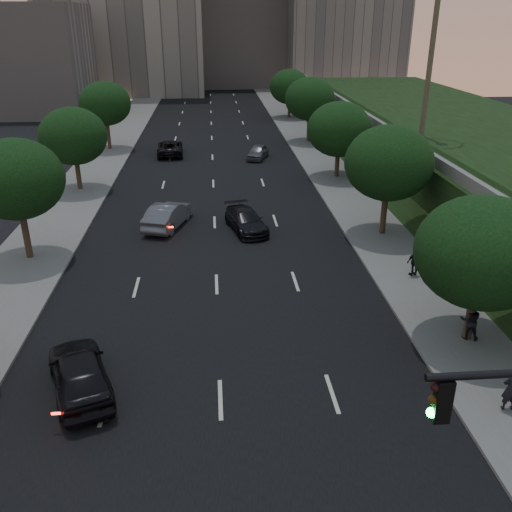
{
  "coord_description": "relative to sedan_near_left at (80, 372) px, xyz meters",
  "views": [
    {
      "loc": [
        0.0,
        -10.43,
        12.38
      ],
      "look_at": [
        1.61,
        9.3,
        3.6
      ],
      "focal_mm": 38.0,
      "sensor_mm": 36.0,
      "label": 1
    }
  ],
  "objects": [
    {
      "name": "road_surface",
      "position": [
        4.96,
        24.08,
        -0.79
      ],
      "size": [
        16.0,
        140.0,
        0.02
      ],
      "primitive_type": "cube",
      "color": "black",
      "rests_on": "ground"
    },
    {
      "name": "sidewalk_right",
      "position": [
        15.21,
        24.08,
        -0.73
      ],
      "size": [
        4.5,
        140.0,
        0.15
      ],
      "primitive_type": "cube",
      "color": "slate",
      "rests_on": "ground"
    },
    {
      "name": "sidewalk_left",
      "position": [
        -5.29,
        24.08,
        -0.73
      ],
      "size": [
        4.5,
        140.0,
        0.15
      ],
      "primitive_type": "cube",
      "color": "slate",
      "rests_on": "ground"
    },
    {
      "name": "embankment",
      "position": [
        26.96,
        22.08,
        1.2
      ],
      "size": [
        18.0,
        90.0,
        4.0
      ],
      "primitive_type": "cube",
      "color": "black",
      "rests_on": "ground"
    },
    {
      "name": "parapet_wall",
      "position": [
        18.46,
        22.08,
        3.55
      ],
      "size": [
        0.35,
        90.0,
        0.7
      ],
      "primitive_type": "cube",
      "color": "slate",
      "rests_on": "embankment"
    },
    {
      "name": "office_block_mid",
      "position": [
        10.96,
        96.08,
        12.2
      ],
      "size": [
        22.0,
        18.0,
        26.0
      ],
      "primitive_type": "cube",
      "color": "#A9A39A",
      "rests_on": "ground"
    },
    {
      "name": "office_block_filler",
      "position": [
        -21.04,
        64.08,
        6.2
      ],
      "size": [
        18.0,
        16.0,
        14.0
      ],
      "primitive_type": "cube",
      "color": "#A9A39A",
      "rests_on": "ground"
    },
    {
      "name": "tree_right_a",
      "position": [
        15.26,
        2.08,
        3.22
      ],
      "size": [
        5.2,
        5.2,
        6.24
      ],
      "color": "#38281C",
      "rests_on": "ground"
    },
    {
      "name": "tree_right_b",
      "position": [
        15.26,
        14.08,
        3.71
      ],
      "size": [
        5.2,
        5.2,
        6.74
      ],
      "color": "#38281C",
      "rests_on": "ground"
    },
    {
      "name": "tree_right_c",
      "position": [
        15.26,
        27.08,
        3.22
      ],
      "size": [
        5.2,
        5.2,
        6.24
      ],
      "color": "#38281C",
      "rests_on": "ground"
    },
    {
      "name": "tree_right_d",
      "position": [
        15.26,
        41.08,
        3.71
      ],
      "size": [
        5.2,
        5.2,
        6.74
      ],
      "color": "#38281C",
      "rests_on": "ground"
    },
    {
      "name": "tree_right_e",
      "position": [
        15.26,
        56.08,
        3.22
      ],
      "size": [
        5.2,
        5.2,
        6.24
      ],
      "color": "#38281C",
      "rests_on": "ground"
    },
    {
      "name": "tree_left_b",
      "position": [
        -5.34,
        12.08,
        3.77
      ],
      "size": [
        5.0,
        5.0,
        6.71
      ],
      "color": "#38281C",
      "rests_on": "ground"
    },
    {
      "name": "tree_left_c",
      "position": [
        -5.34,
        25.08,
        3.4
      ],
      "size": [
        5.0,
        5.0,
        6.34
      ],
      "color": "#38281C",
      "rests_on": "ground"
    },
    {
      "name": "tree_left_d",
      "position": [
        -5.34,
        39.08,
        3.77
      ],
      "size": [
        5.0,
        5.0,
        6.71
      ],
      "color": "#38281C",
      "rests_on": "ground"
    },
    {
      "name": "sedan_near_left",
      "position": [
        0.0,
        0.0,
        0.0
      ],
      "size": [
        3.39,
        5.09,
        1.61
      ],
      "primitive_type": "imported",
      "rotation": [
        0.0,
        0.0,
        3.49
      ],
      "color": "black",
      "rests_on": "ground"
    },
    {
      "name": "sedan_mid_left",
      "position": [
        2.02,
        16.59,
        -0.01
      ],
      "size": [
        3.11,
        5.11,
        1.59
      ],
      "primitive_type": "imported",
      "rotation": [
        0.0,
        0.0,
        2.82
      ],
      "color": "slate",
      "rests_on": "ground"
    },
    {
      "name": "sedan_far_left",
      "position": [
        0.89,
        36.37,
        -0.09
      ],
      "size": [
        2.62,
        5.26,
        1.43
      ],
      "primitive_type": "imported",
      "rotation": [
        0.0,
        0.0,
        3.19
      ],
      "color": "black",
      "rests_on": "ground"
    },
    {
      "name": "sedan_near_right",
      "position": [
        6.94,
        15.52,
        -0.14
      ],
      "size": [
        2.93,
        4.91,
        1.33
      ],
      "primitive_type": "imported",
      "rotation": [
        0.0,
        0.0,
        0.25
      ],
      "color": "black",
      "rests_on": "ground"
    },
    {
      "name": "sedan_far_right",
      "position": [
        9.26,
        34.21,
        -0.15
      ],
      "size": [
        2.66,
        4.12,
        1.31
      ],
      "primitive_type": "imported",
      "rotation": [
        0.0,
        0.0,
        -0.32
      ],
      "color": "#595C61",
      "rests_on": "ground"
    },
    {
      "name": "pedestrian_a",
      "position": [
        14.68,
        -2.35,
        0.16
      ],
      "size": [
        0.62,
        0.44,
        1.62
      ],
      "primitive_type": "imported",
      "rotation": [
        0.0,
        0.0,
        3.05
      ],
      "color": "black",
      "rests_on": "sidewalk_right"
    },
    {
      "name": "pedestrian_b",
      "position": [
        15.28,
        2.05,
        0.19
      ],
      "size": [
        0.98,
        0.86,
        1.68
      ],
      "primitive_type": "imported",
      "rotation": [
        0.0,
        0.0,
        2.82
      ],
      "color": "black",
      "rests_on": "sidewalk_right"
    },
    {
      "name": "pedestrian_c",
      "position": [
        15.11,
        8.04,
        0.14
      ],
      "size": [
        1.0,
        0.63,
        1.59
      ],
      "primitive_type": "imported",
      "rotation": [
        0.0,
        0.0,
        3.42
      ],
      "color": "black",
      "rests_on": "sidewalk_right"
    }
  ]
}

